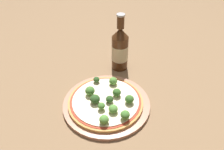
% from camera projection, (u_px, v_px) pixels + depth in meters
% --- Properties ---
extents(ground_plane, '(3.00, 3.00, 0.00)m').
position_uv_depth(ground_plane, '(103.00, 107.00, 0.72)').
color(ground_plane, '#846647').
extents(plate, '(0.29, 0.29, 0.01)m').
position_uv_depth(plate, '(107.00, 104.00, 0.72)').
color(plate, tan).
rests_on(plate, ground_plane).
extents(pizza, '(0.24, 0.24, 0.01)m').
position_uv_depth(pizza, '(106.00, 101.00, 0.71)').
color(pizza, tan).
rests_on(pizza, plate).
extents(broccoli_floret_0, '(0.02, 0.02, 0.02)m').
position_uv_depth(broccoli_floret_0, '(96.00, 80.00, 0.77)').
color(broccoli_floret_0, '#89A866').
rests_on(broccoli_floret_0, pizza).
extents(broccoli_floret_1, '(0.03, 0.03, 0.03)m').
position_uv_depth(broccoli_floret_1, '(113.00, 81.00, 0.76)').
color(broccoli_floret_1, '#89A866').
rests_on(broccoli_floret_1, pizza).
extents(broccoli_floret_2, '(0.03, 0.03, 0.03)m').
position_uv_depth(broccoli_floret_2, '(95.00, 99.00, 0.69)').
color(broccoli_floret_2, '#89A866').
rests_on(broccoli_floret_2, pizza).
extents(broccoli_floret_3, '(0.03, 0.03, 0.03)m').
position_uv_depth(broccoli_floret_3, '(129.00, 99.00, 0.69)').
color(broccoli_floret_3, '#89A866').
rests_on(broccoli_floret_3, pizza).
extents(broccoli_floret_4, '(0.03, 0.03, 0.02)m').
position_uv_depth(broccoli_floret_4, '(114.00, 108.00, 0.66)').
color(broccoli_floret_4, '#89A866').
rests_on(broccoli_floret_4, pizza).
extents(broccoli_floret_5, '(0.03, 0.03, 0.03)m').
position_uv_depth(broccoli_floret_5, '(90.00, 91.00, 0.71)').
color(broccoli_floret_5, '#89A866').
rests_on(broccoli_floret_5, pizza).
extents(broccoli_floret_6, '(0.03, 0.03, 0.03)m').
position_uv_depth(broccoli_floret_6, '(117.00, 92.00, 0.71)').
color(broccoli_floret_6, '#89A866').
rests_on(broccoli_floret_6, pizza).
extents(broccoli_floret_7, '(0.03, 0.03, 0.03)m').
position_uv_depth(broccoli_floret_7, '(125.00, 115.00, 0.63)').
color(broccoli_floret_7, '#89A866').
rests_on(broccoli_floret_7, pizza).
extents(broccoli_floret_8, '(0.03, 0.03, 0.03)m').
position_uv_depth(broccoli_floret_8, '(104.00, 119.00, 0.62)').
color(broccoli_floret_8, '#89A866').
rests_on(broccoli_floret_8, pizza).
extents(broccoli_floret_9, '(0.02, 0.02, 0.02)m').
position_uv_depth(broccoli_floret_9, '(110.00, 99.00, 0.69)').
color(broccoli_floret_9, '#89A866').
rests_on(broccoli_floret_9, pizza).
extents(broccoli_floret_10, '(0.02, 0.02, 0.02)m').
position_uv_depth(broccoli_floret_10, '(101.00, 106.00, 0.66)').
color(broccoli_floret_10, '#89A866').
rests_on(broccoli_floret_10, pizza).
extents(beer_bottle, '(0.06, 0.06, 0.23)m').
position_uv_depth(beer_bottle, '(120.00, 49.00, 0.83)').
color(beer_bottle, '#472814').
rests_on(beer_bottle, ground_plane).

